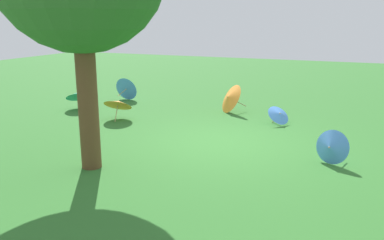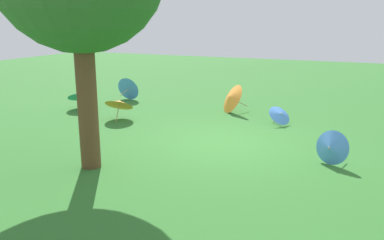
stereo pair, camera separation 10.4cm
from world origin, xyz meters
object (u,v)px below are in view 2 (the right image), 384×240
Objects in this scene: parasol_teal_2 at (80,95)px; parasol_blue_3 at (129,88)px; parasol_blue_1 at (331,148)px; parasol_orange_1 at (119,103)px; parasol_blue_0 at (280,115)px; parasol_orange_0 at (231,98)px.

parasol_blue_3 is at bearing -108.32° from parasol_teal_2.
parasol_teal_2 is at bearing 71.68° from parasol_blue_3.
parasol_teal_2 is (0.64, 1.92, 0.04)m from parasol_blue_3.
parasol_blue_3 reaches higher than parasol_blue_1.
parasol_blue_3 is 0.92× the size of parasol_orange_1.
parasol_orange_1 is at bearing -14.05° from parasol_blue_1.
parasol_blue_0 is 1.09× the size of parasol_blue_1.
parasol_orange_0 is 1.19× the size of parasol_orange_1.
parasol_orange_0 is at bearing -162.48° from parasol_teal_2.
parasol_blue_1 is 0.88× the size of parasol_blue_3.
parasol_orange_0 reaches higher than parasol_blue_0.
parasol_orange_0 is 4.77m from parasol_teal_2.
parasol_blue_0 is 0.96× the size of parasol_blue_3.
parasol_orange_1 is at bearing 15.91° from parasol_blue_0.
parasol_teal_2 is at bearing 5.03° from parasol_blue_0.
parasol_blue_1 is (-3.25, 3.59, -0.10)m from parasol_orange_0.
parasol_teal_2 is 1.20× the size of parasol_orange_1.
parasol_blue_1 is at bearing 150.39° from parasol_blue_3.
parasol_blue_0 is at bearing -60.23° from parasol_blue_1.
parasol_orange_1 is (2.62, 2.12, 0.03)m from parasol_orange_0.
parasol_blue_3 is (5.62, -1.37, 0.14)m from parasol_blue_0.
parasol_blue_3 is 2.90m from parasol_orange_1.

